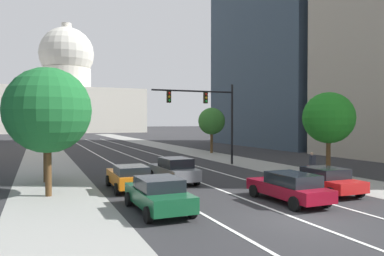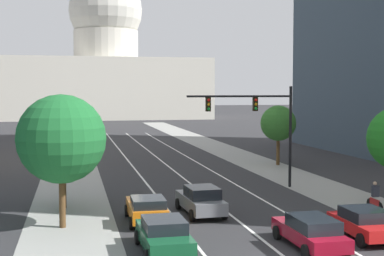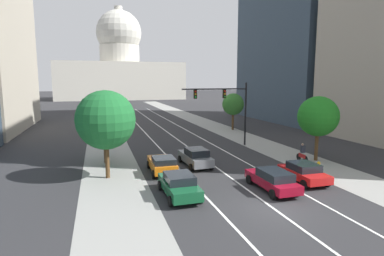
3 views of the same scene
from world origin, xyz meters
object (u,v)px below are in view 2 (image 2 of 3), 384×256
(traffic_signal_mast, at_px, (260,117))
(street_tree_mid_left, at_px, (61,139))
(street_tree_near_right, at_px, (278,123))
(capitol_building, at_px, (106,67))
(car_gray, at_px, (201,200))
(car_crimson, at_px, (311,231))
(car_green, at_px, (164,235))
(street_tree_near_left, at_px, (63,136))
(cyclist, at_px, (375,197))
(car_red, at_px, (365,223))
(car_orange, at_px, (147,208))

(traffic_signal_mast, xyz_separation_m, street_tree_mid_left, (-13.33, -8.64, -0.56))
(street_tree_mid_left, height_order, street_tree_near_right, street_tree_mid_left)
(capitol_building, bearing_deg, street_tree_mid_left, -94.58)
(car_gray, distance_m, street_tree_near_right, 22.06)
(car_crimson, relative_size, street_tree_mid_left, 0.70)
(traffic_signal_mast, bearing_deg, car_green, -122.98)
(street_tree_near_left, bearing_deg, street_tree_mid_left, -89.82)
(capitol_building, distance_m, car_crimson, 118.96)
(street_tree_near_right, bearing_deg, street_tree_mid_left, -133.75)
(street_tree_mid_left, bearing_deg, capitol_building, 85.42)
(traffic_signal_mast, height_order, cyclist, traffic_signal_mast)
(car_gray, bearing_deg, cyclist, -100.70)
(cyclist, height_order, street_tree_near_right, street_tree_near_right)
(car_green, bearing_deg, car_red, -88.72)
(car_orange, height_order, street_tree_mid_left, street_tree_mid_left)
(car_red, xyz_separation_m, street_tree_near_left, (-13.75, 9.77, 3.49))
(capitol_building, bearing_deg, car_crimson, -89.23)
(car_red, height_order, street_tree_mid_left, street_tree_mid_left)
(cyclist, distance_m, street_tree_near_left, 18.19)
(capitol_building, height_order, traffic_signal_mast, capitol_building)
(car_gray, distance_m, cyclist, 9.90)
(car_crimson, bearing_deg, car_gray, 22.55)
(car_green, height_order, car_orange, car_green)
(capitol_building, relative_size, cyclist, 28.98)
(car_orange, distance_m, cyclist, 12.98)
(capitol_building, height_order, street_tree_near_right, capitol_building)
(car_green, bearing_deg, street_tree_near_left, 22.27)
(capitol_building, xyz_separation_m, car_gray, (-1.58, -110.91, -11.95))
(car_red, height_order, street_tree_near_left, street_tree_near_left)
(capitol_building, xyz_separation_m, car_orange, (-4.75, -112.15, -12.00))
(street_tree_near_left, bearing_deg, capitol_building, 85.21)
(car_green, relative_size, car_red, 1.10)
(capitol_building, relative_size, traffic_signal_mast, 6.57)
(car_red, xyz_separation_m, traffic_signal_mast, (-0.41, 13.66, 4.28))
(street_tree_near_left, bearing_deg, car_crimson, -45.52)
(car_crimson, xyz_separation_m, street_tree_near_right, (8.47, 25.93, 3.11))
(capitol_building, height_order, car_crimson, capitol_building)
(car_green, bearing_deg, cyclist, -68.16)
(car_red, bearing_deg, car_crimson, 108.49)
(car_green, xyz_separation_m, cyclist, (12.97, 5.37, 0.08))
(capitol_building, height_order, car_gray, capitol_building)
(street_tree_near_left, xyz_separation_m, street_tree_near_right, (19.06, 15.15, -0.36))
(street_tree_near_left, bearing_deg, car_green, -67.07)
(street_tree_mid_left, height_order, street_tree_near_left, street_tree_mid_left)
(car_crimson, xyz_separation_m, street_tree_near_left, (-10.59, 10.79, 3.47))
(car_green, relative_size, street_tree_near_right, 0.83)
(street_tree_mid_left, bearing_deg, car_red, -20.09)
(car_red, relative_size, car_gray, 0.89)
(car_orange, relative_size, traffic_signal_mast, 0.57)
(car_green, distance_m, car_orange, 5.50)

